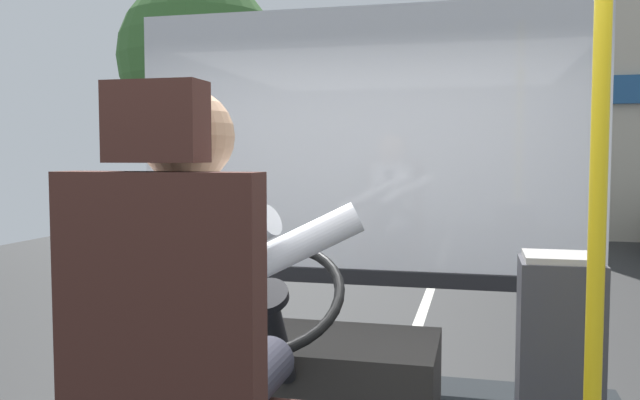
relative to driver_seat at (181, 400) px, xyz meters
The scene contains 9 objects.
ground 9.30m from the driver_seat, 89.52° to the left, with size 18.00×44.00×0.06m.
driver_seat is the anchor object (origin of this frame).
bus_driver 0.25m from the driver_seat, 90.00° to the left, with size 0.79×0.57×0.86m.
steering_console 1.22m from the driver_seat, 90.00° to the left, with size 1.10×1.03×0.85m.
handrail_pole 1.17m from the driver_seat, 19.00° to the left, with size 0.04×0.04×2.16m.
fare_box 1.22m from the driver_seat, 37.81° to the left, with size 0.25×0.24×0.85m.
windshield_panel 2.08m from the driver_seat, 87.80° to the left, with size 2.50×0.08×1.48m.
street_tree 10.36m from the driver_seat, 113.56° to the left, with size 2.77×2.77×4.94m.
parked_car_white 21.78m from the driver_seat, 77.34° to the left, with size 1.90×4.17×1.35m.
Camera 1 is at (0.62, -1.84, 1.86)m, focal length 36.86 mm.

